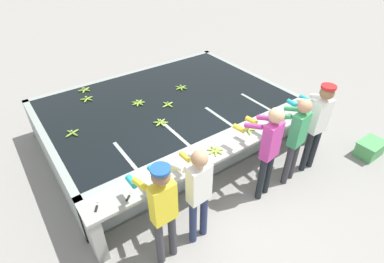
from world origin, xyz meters
name	(u,v)px	position (x,y,z in m)	size (l,w,h in m)	color
ground_plane	(231,191)	(0.00, 0.00, 0.00)	(80.00, 80.00, 0.00)	gray
wash_tank	(166,118)	(0.00, 2.11, 0.43)	(4.82, 3.34, 0.87)	gray
work_ledge	(225,157)	(0.00, 0.23, 0.63)	(4.82, 0.45, 0.87)	#9E9E99
worker_0	(162,206)	(-1.56, -0.38, 1.03)	(0.41, 0.72, 1.68)	#38383D
worker_1	(197,189)	(-1.01, -0.36, 0.99)	(0.43, 0.72, 1.65)	navy
worker_2	(269,146)	(0.38, -0.33, 1.05)	(0.47, 0.74, 1.74)	#1E2328
worker_3	(296,134)	(1.02, -0.35, 1.01)	(0.47, 0.73, 1.67)	#38383D
worker_4	(317,120)	(1.58, -0.35, 1.07)	(0.44, 0.74, 1.75)	#1E2328
banana_bunch_floating_0	(72,133)	(-1.93, 2.02, 0.89)	(0.27, 0.27, 0.08)	#75A333
banana_bunch_floating_1	(161,122)	(-0.52, 1.42, 0.89)	(0.27, 0.28, 0.08)	#8CB738
banana_bunch_floating_2	(84,90)	(-1.21, 3.46, 0.89)	(0.28, 0.27, 0.08)	#8CB738
banana_bunch_floating_3	(87,99)	(-1.31, 3.05, 0.89)	(0.28, 0.27, 0.08)	#7FAD33
banana_bunch_floating_4	(138,103)	(-0.53, 2.29, 0.89)	(0.28, 0.28, 0.08)	#7FAD33
banana_bunch_floating_5	(168,105)	(-0.08, 1.88, 0.89)	(0.28, 0.28, 0.08)	#8CB738
banana_bunch_floating_6	(181,88)	(0.54, 2.33, 0.89)	(0.28, 0.27, 0.08)	#75A333
banana_bunch_ledge_0	(282,118)	(1.37, 0.21, 0.89)	(0.26, 0.26, 0.08)	#93BC3D
banana_bunch_ledge_1	(215,150)	(-0.23, 0.21, 0.89)	(0.28, 0.28, 0.08)	#9EC642
banana_bunch_ledge_2	(248,130)	(0.59, 0.31, 0.89)	(0.26, 0.26, 0.08)	#8CB738
knife_0	(130,194)	(-1.75, 0.17, 0.88)	(0.28, 0.25, 0.02)	silver
knife_1	(97,204)	(-2.17, 0.26, 0.88)	(0.21, 0.31, 0.02)	silver
crate	(370,148)	(2.91, -0.88, 0.16)	(0.55, 0.39, 0.32)	#4C9E56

